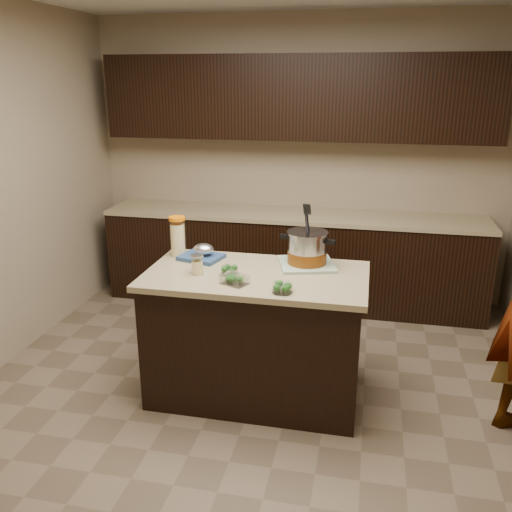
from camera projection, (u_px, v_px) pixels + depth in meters
The scene contains 12 objects.
ground_plane at pixel (256, 392), 3.85m from camera, with size 4.00×4.00×0.00m, color brown.
room_shell at pixel (256, 148), 3.31m from camera, with size 4.04×4.04×2.72m.
back_cabinets at pixel (294, 208), 5.16m from camera, with size 3.60×0.63×2.33m.
island at pixel (256, 335), 3.70m from camera, with size 1.46×0.81×0.90m.
dish_towel at pixel (307, 264), 3.71m from camera, with size 0.36×0.36×0.02m, color #5A865A.
stock_pot at pixel (307, 250), 3.67m from camera, with size 0.39×0.33×0.40m.
lemonade_pitcher at pixel (178, 238), 3.88m from camera, with size 0.13×0.13×0.28m.
mason_jar at pixel (197, 265), 3.54m from camera, with size 0.11×0.11×0.14m.
broccoli_tub_left at pixel (230, 270), 3.55m from camera, with size 0.14×0.14×0.05m.
broccoli_tub_right at pixel (282, 288), 3.24m from camera, with size 0.16×0.16×0.06m.
broccoli_tub_rect at pixel (235, 280), 3.38m from camera, with size 0.19×0.17×0.06m.
blue_tray at pixel (202, 254), 3.83m from camera, with size 0.33×0.29×0.11m.
Camera 1 is at (0.70, -3.27, 2.13)m, focal length 38.00 mm.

